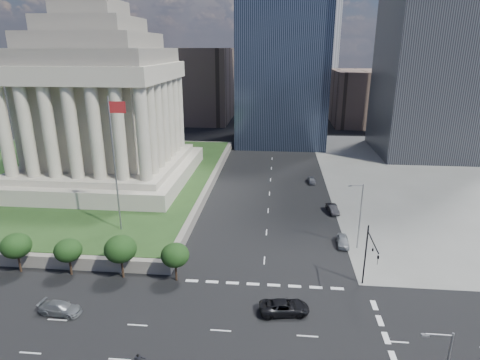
# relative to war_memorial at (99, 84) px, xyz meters

# --- Properties ---
(ground) EXTENTS (500.00, 500.00, 0.00)m
(ground) POSITION_rel_war_memorial_xyz_m (34.00, 52.00, -21.40)
(ground) COLOR black
(ground) RESTS_ON ground
(sidewalk_ne) EXTENTS (68.00, 90.00, 0.03)m
(sidewalk_ne) POSITION_rel_war_memorial_xyz_m (80.00, 12.00, -21.38)
(sidewalk_ne) COLOR slate
(sidewalk_ne) RESTS_ON ground
(plaza_terrace) EXTENTS (66.00, 70.00, 1.80)m
(plaza_terrace) POSITION_rel_war_memorial_xyz_m (-11.00, 2.00, -20.50)
(plaza_terrace) COLOR slate
(plaza_terrace) RESTS_ON ground
(plaza_lawn) EXTENTS (64.00, 68.00, 0.10)m
(plaza_lawn) POSITION_rel_war_memorial_xyz_m (-11.00, 2.00, -19.55)
(plaza_lawn) COLOR #223C18
(plaza_lawn) RESTS_ON plaza_terrace
(war_memorial) EXTENTS (34.00, 34.00, 39.00)m
(war_memorial) POSITION_rel_war_memorial_xyz_m (0.00, 0.00, 0.00)
(war_memorial) COLOR #A8A28C
(war_memorial) RESTS_ON plaza_lawn
(flagpole) EXTENTS (2.52, 0.24, 20.00)m
(flagpole) POSITION_rel_war_memorial_xyz_m (12.17, -24.00, -8.29)
(flagpole) COLOR slate
(flagpole) RESTS_ON plaza_lawn
(midrise_glass) EXTENTS (26.00, 26.00, 60.00)m
(midrise_glass) POSITION_rel_war_memorial_xyz_m (36.00, 47.00, 8.60)
(midrise_glass) COLOR black
(midrise_glass) RESTS_ON ground
(building_filler_ne) EXTENTS (20.00, 30.00, 20.00)m
(building_filler_ne) POSITION_rel_war_memorial_xyz_m (66.00, 82.00, -11.40)
(building_filler_ne) COLOR brown
(building_filler_ne) RESTS_ON ground
(building_filler_nw) EXTENTS (24.00, 30.00, 28.00)m
(building_filler_nw) POSITION_rel_war_memorial_xyz_m (4.00, 82.00, -7.40)
(building_filler_nw) COLOR brown
(building_filler_nw) RESTS_ON ground
(traffic_signal_ne) EXTENTS (0.30, 5.74, 8.00)m
(traffic_signal_ne) POSITION_rel_war_memorial_xyz_m (46.50, -34.30, -16.15)
(traffic_signal_ne) COLOR black
(traffic_signal_ne) RESTS_ON ground
(street_lamp_north) EXTENTS (2.13, 0.22, 10.00)m
(street_lamp_north) POSITION_rel_war_memorial_xyz_m (47.33, -23.00, -15.74)
(street_lamp_north) COLOR slate
(street_lamp_north) RESTS_ON ground
(pickup_truck) EXTENTS (5.89, 3.38, 1.55)m
(pickup_truck) POSITION_rel_war_memorial_xyz_m (36.64, -39.42, -20.63)
(pickup_truck) COLOR black
(pickup_truck) RESTS_ON ground
(suv_grey) EXTENTS (2.38, 4.92, 1.38)m
(suv_grey) POSITION_rel_war_memorial_xyz_m (11.84, -41.90, -20.71)
(suv_grey) COLOR slate
(suv_grey) RESTS_ON ground
(parked_sedan_near) EXTENTS (1.93, 4.32, 1.44)m
(parked_sedan_near) POSITION_rel_war_memorial_xyz_m (45.50, -22.34, -20.68)
(parked_sedan_near) COLOR #909498
(parked_sedan_near) RESTS_ON ground
(parked_sedan_mid) EXTENTS (4.50, 2.15, 1.42)m
(parked_sedan_mid) POSITION_rel_war_memorial_xyz_m (45.50, -9.77, -20.69)
(parked_sedan_mid) COLOR black
(parked_sedan_mid) RESTS_ON ground
(parked_sedan_far) EXTENTS (3.84, 1.72, 1.28)m
(parked_sedan_far) POSITION_rel_war_memorial_xyz_m (43.00, 6.53, -20.76)
(parked_sedan_far) COLOR slate
(parked_sedan_far) RESTS_ON ground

